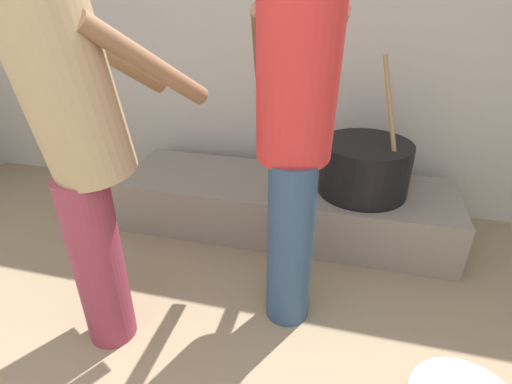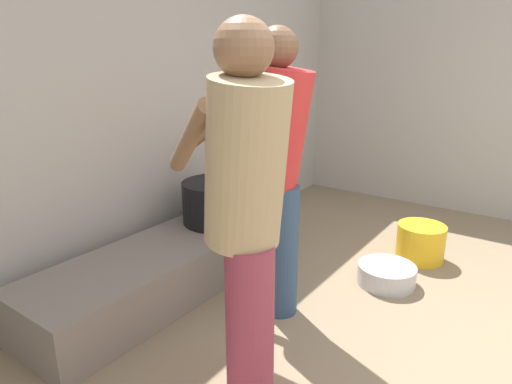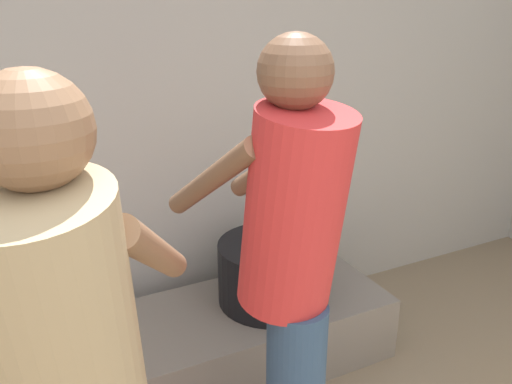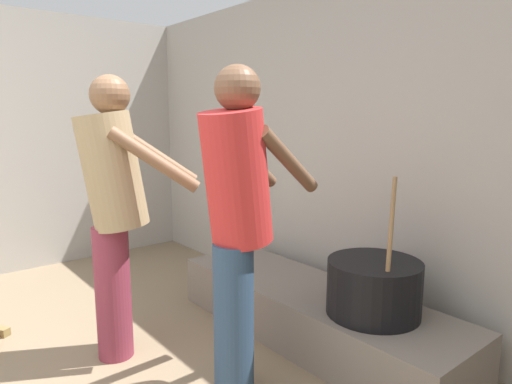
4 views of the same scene
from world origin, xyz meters
TOP-DOWN VIEW (x-y plane):
  - block_enclosure_rear at (0.00, 2.69)m, footprint 5.64×0.20m
  - hearth_ledge at (-0.08, 2.17)m, footprint 2.01×0.60m
  - cooking_pot_main at (0.38, 2.17)m, footprint 0.51×0.51m
  - cook_in_red_shirt at (0.07, 1.47)m, footprint 0.46×0.72m
  - cook_in_tan_shirt at (-0.64, 1.15)m, footprint 0.60×0.74m

SIDE VIEW (x-z plane):
  - hearth_ledge at x=-0.08m, z-range 0.00..0.32m
  - cooking_pot_main at x=0.38m, z-range 0.10..0.85m
  - cook_in_tan_shirt at x=-0.64m, z-range 0.12..1.72m
  - cook_in_red_shirt at x=0.07m, z-range 0.12..1.74m
  - block_enclosure_rear at x=0.00m, z-range 0.00..2.30m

